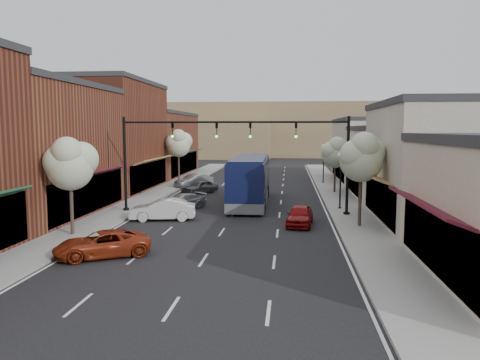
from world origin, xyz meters
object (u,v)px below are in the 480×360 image
(lamp_post_near, at_px, (341,171))
(parked_car_d, at_px, (200,187))
(signal_mast_left, at_px, (156,150))
(parked_car_c, at_px, (181,201))
(tree_left_near, at_px, (70,163))
(coach_bus, at_px, (250,179))
(lamp_post_far, at_px, (324,157))
(tree_left_far, at_px, (179,143))
(tree_right_far, at_px, (336,152))
(signal_mast_right, at_px, (313,150))
(parked_car_a, at_px, (102,244))
(red_hatchback, at_px, (300,215))
(parked_car_b, at_px, (163,210))
(parked_car_e, at_px, (194,181))
(tree_right_near, at_px, (362,156))

(lamp_post_near, xyz_separation_m, parked_car_d, (-12.27, 7.92, -2.36))
(signal_mast_left, relative_size, parked_car_c, 2.04)
(tree_left_near, xyz_separation_m, coach_bus, (9.05, 13.08, -2.22))
(parked_car_c, bearing_deg, coach_bus, 74.73)
(lamp_post_far, bearing_deg, tree_left_far, -172.70)
(tree_right_far, relative_size, tree_left_far, 0.89)
(signal_mast_right, xyz_separation_m, lamp_post_far, (2.18, 20.00, -1.62))
(tree_left_far, xyz_separation_m, lamp_post_far, (16.05, 2.06, -1.60))
(tree_left_near, bearing_deg, signal_mast_right, 30.14)
(signal_mast_right, height_order, lamp_post_near, signal_mast_right)
(tree_left_near, relative_size, parked_car_c, 1.41)
(lamp_post_far, bearing_deg, parked_car_d, -142.02)
(tree_left_far, xyz_separation_m, parked_car_c, (4.01, -16.17, -4.02))
(parked_car_a, distance_m, parked_car_c, 13.74)
(tree_left_far, distance_m, lamp_post_far, 16.26)
(parked_car_a, relative_size, parked_car_c, 1.11)
(lamp_post_near, height_order, red_hatchback, lamp_post_near)
(tree_left_far, height_order, parked_car_b, tree_left_far)
(lamp_post_far, distance_m, parked_car_c, 21.98)
(tree_right_far, height_order, coach_bus, tree_right_far)
(tree_left_near, distance_m, parked_car_b, 7.41)
(tree_left_near, relative_size, parked_car_d, 1.49)
(signal_mast_right, bearing_deg, coach_bus, 133.81)
(parked_car_e, bearing_deg, tree_left_near, -58.70)
(lamp_post_near, xyz_separation_m, parked_car_c, (-12.04, -0.73, -2.42))
(signal_mast_right, relative_size, lamp_post_far, 1.85)
(parked_car_a, xyz_separation_m, parked_car_d, (0.45, 22.38, 0.03))
(parked_car_c, bearing_deg, signal_mast_right, 31.70)
(lamp_post_near, height_order, lamp_post_far, same)
(tree_right_far, distance_m, tree_left_far, 17.66)
(tree_left_far, xyz_separation_m, coach_bus, (9.05, -12.92, -2.60))
(signal_mast_right, relative_size, coach_bus, 0.65)
(parked_car_e, bearing_deg, parked_car_b, -48.21)
(tree_left_near, height_order, parked_car_d, tree_left_near)
(tree_right_far, bearing_deg, tree_right_near, -90.00)
(signal_mast_right, relative_size, tree_left_far, 1.34)
(tree_right_far, distance_m, coach_bus, 10.43)
(signal_mast_right, xyz_separation_m, parked_car_e, (-11.59, 14.92, -3.91))
(tree_right_near, bearing_deg, parked_car_e, 127.03)
(lamp_post_near, relative_size, red_hatchback, 1.16)
(parked_car_d, bearing_deg, tree_right_far, 43.73)
(signal_mast_left, bearing_deg, tree_right_near, -16.19)
(lamp_post_far, bearing_deg, lamp_post_near, -90.00)
(signal_mast_left, relative_size, parked_car_b, 1.88)
(tree_left_near, xyz_separation_m, lamp_post_far, (16.05, 28.06, -1.22))
(tree_left_near, distance_m, parked_car_a, 6.27)
(parked_car_e, bearing_deg, signal_mast_right, -15.19)
(tree_right_far, distance_m, lamp_post_far, 8.13)
(signal_mast_right, relative_size, red_hatchback, 2.15)
(tree_right_far, xyz_separation_m, parked_car_d, (-12.81, -1.52, -3.34))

